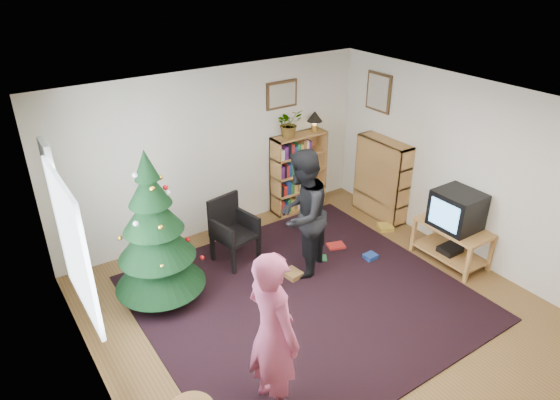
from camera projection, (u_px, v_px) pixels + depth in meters
floor at (318, 311)px, 6.08m from camera, size 5.00×5.00×0.00m
ceiling at (327, 112)px, 4.94m from camera, size 5.00×5.00×0.00m
wall_back at (216, 153)px, 7.36m from camera, size 5.00×0.02×2.50m
wall_front at (533, 361)px, 3.67m from camera, size 5.00×0.02×2.50m
wall_left at (93, 303)px, 4.27m from camera, size 0.02×5.00×2.50m
wall_right at (466, 171)px, 6.76m from camera, size 0.02×5.00×2.50m
rug at (303, 297)px, 6.30m from camera, size 3.80×3.60×0.02m
window_pane at (73, 246)px, 4.61m from camera, size 0.04×1.20×1.40m
curtain at (60, 215)px, 5.14m from camera, size 0.06×0.35×1.60m
picture_back at (282, 95)px, 7.59m from camera, size 0.55×0.03×0.42m
picture_right at (379, 92)px, 7.72m from camera, size 0.03×0.50×0.60m
christmas_tree at (156, 241)px, 5.94m from camera, size 1.11×1.11×2.01m
bookshelf_back at (299, 171)px, 8.20m from camera, size 0.95×0.30×1.30m
bookshelf_right at (382, 178)px, 7.96m from camera, size 0.30×0.95×1.30m
tv_stand at (452, 240)px, 6.93m from camera, size 0.55×0.99×0.55m
crt_tv at (457, 210)px, 6.71m from camera, size 0.54×0.59×0.51m
armchair at (231, 227)px, 6.90m from camera, size 0.60×0.61×0.94m
person_standing at (273, 334)px, 4.48m from camera, size 0.46×0.66×1.73m
person_by_chair at (302, 215)px, 6.43m from camera, size 1.08×1.03×1.76m
potted_plant at (289, 123)px, 7.71m from camera, size 0.41×0.36×0.44m
table_lamp at (315, 118)px, 7.96m from camera, size 0.25×0.25×0.33m
floor_clutter at (342, 251)px, 7.19m from camera, size 2.15×0.71×0.08m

